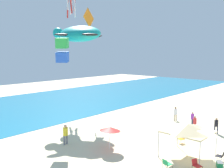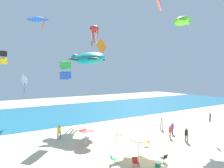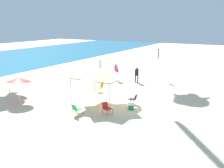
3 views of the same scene
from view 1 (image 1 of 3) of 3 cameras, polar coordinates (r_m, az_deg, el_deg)
The scene contains 17 objects.
ground at distance 22.56m, azimuth 22.82°, elevation -15.90°, with size 120.00×120.00×0.10m, color beige.
ocean_strip at distance 42.48m, azimuth -19.18°, elevation -4.98°, with size 120.00×24.32×0.02m, color teal.
canopy_tent at distance 21.74m, azimuth 16.87°, elevation -9.55°, with size 3.35×3.61×2.80m.
beach_umbrella at distance 22.52m, azimuth -0.42°, elevation -10.17°, with size 1.87×1.85×2.11m.
folding_chair_near_cooler at distance 22.38m, azimuth 23.51°, elevation -14.68°, with size 0.55×0.64×0.82m.
folding_chair_facing_ocean at distance 19.76m, azimuth 12.32°, elevation -17.20°, with size 0.73×0.65×0.82m.
folding_chair_right_of_tent at distance 25.41m, azimuth 15.59°, elevation -11.75°, with size 0.79×0.74×0.82m.
folding_chair_left_of_tent at distance 20.16m, azimuth 18.60°, elevation -16.91°, with size 0.71×0.77×0.82m.
cooler_box at distance 21.45m, azimuth 23.25°, elevation -16.42°, with size 0.74×0.65×0.40m.
person_kite_handler at distance 29.31m, azimuth 22.61°, elevation -8.44°, with size 0.41×0.45×1.71m.
person_near_umbrella at distance 29.72m, azimuth 18.30°, elevation -8.17°, with size 0.38×0.38×1.60m.
person_beachcomber at distance 33.02m, azimuth 14.20°, elevation -6.30°, with size 0.47×0.43×1.81m.
person_far_stroller at distance 31.57m, azimuth 17.80°, elevation -7.23°, with size 0.39×0.39×1.63m.
person_watching_sky at distance 24.34m, azimuth -10.52°, elevation -10.85°, with size 0.50×0.45×1.90m.
kite_turtle_teal at distance 33.43m, azimuth -7.53°, elevation 11.24°, with size 7.00×7.07×2.93m.
kite_box_green at distance 26.72m, azimuth -11.23°, elevation 7.57°, with size 1.74×1.73×2.60m.
kite_diamond_orange at distance 37.94m, azimuth -5.32°, elevation 14.55°, with size 2.83×0.85×4.18m.
Camera 1 is at (-19.82, -6.55, 8.50)m, focal length 40.24 mm.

